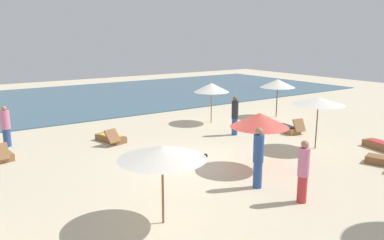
# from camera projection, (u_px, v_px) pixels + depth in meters

# --- Properties ---
(ground_plane) EXTENTS (60.00, 60.00, 0.00)m
(ground_plane) POSITION_uv_depth(u_px,v_px,m) (192.00, 164.00, 14.07)
(ground_plane) COLOR beige
(ocean_water) EXTENTS (48.00, 16.00, 0.06)m
(ocean_water) POSITION_uv_depth(u_px,v_px,m) (59.00, 101.00, 27.74)
(ocean_water) COLOR #3D6075
(ocean_water) RESTS_ON ground_plane
(umbrella_0) EXTENTS (1.91, 1.91, 2.16)m
(umbrella_0) POSITION_uv_depth(u_px,v_px,m) (211.00, 88.00, 20.42)
(umbrella_0) COLOR olive
(umbrella_0) RESTS_ON ground_plane
(umbrella_1) EXTENTS (2.05, 2.05, 2.00)m
(umbrella_1) POSITION_uv_depth(u_px,v_px,m) (260.00, 120.00, 13.27)
(umbrella_1) COLOR brown
(umbrella_1) RESTS_ON ground_plane
(umbrella_2) EXTENTS (2.18, 2.18, 2.01)m
(umbrella_2) POSITION_uv_depth(u_px,v_px,m) (162.00, 152.00, 9.24)
(umbrella_2) COLOR brown
(umbrella_2) RESTS_ON ground_plane
(umbrella_3) EXTENTS (2.00, 2.00, 2.18)m
(umbrella_3) POSITION_uv_depth(u_px,v_px,m) (278.00, 83.00, 21.91)
(umbrella_3) COLOR brown
(umbrella_3) RESTS_ON ground_plane
(umbrella_6) EXTENTS (2.12, 2.12, 2.16)m
(umbrella_6) POSITION_uv_depth(u_px,v_px,m) (318.00, 101.00, 15.59)
(umbrella_6) COLOR brown
(umbrella_6) RESTS_ON ground_plane
(lounger_0) EXTENTS (0.84, 1.71, 0.74)m
(lounger_0) POSITION_uv_depth(u_px,v_px,m) (287.00, 129.00, 18.70)
(lounger_0) COLOR olive
(lounger_0) RESTS_ON ground_plane
(lounger_1) EXTENTS (1.03, 1.77, 0.70)m
(lounger_1) POSITION_uv_depth(u_px,v_px,m) (111.00, 138.00, 16.96)
(lounger_1) COLOR brown
(lounger_1) RESTS_ON ground_plane
(lounger_3) EXTENTS (0.92, 1.79, 0.67)m
(lounger_3) POSITION_uv_depth(u_px,v_px,m) (383.00, 145.00, 15.82)
(lounger_3) COLOR brown
(lounger_3) RESTS_ON ground_plane
(lounger_4) EXTENTS (0.78, 1.69, 0.75)m
(lounger_4) POSITION_uv_depth(u_px,v_px,m) (1.00, 154.00, 14.64)
(lounger_4) COLOR olive
(lounger_4) RESTS_ON ground_plane
(person_0) EXTENTS (0.43, 0.43, 1.80)m
(person_0) POSITION_uv_depth(u_px,v_px,m) (303.00, 171.00, 10.64)
(person_0) COLOR #BF3338
(person_0) RESTS_ON ground_plane
(person_1) EXTENTS (0.37, 0.37, 1.91)m
(person_1) POSITION_uv_depth(u_px,v_px,m) (258.00, 157.00, 11.68)
(person_1) COLOR #2D4C8C
(person_1) RESTS_ON ground_plane
(person_2) EXTENTS (0.43, 0.43, 1.75)m
(person_2) POSITION_uv_depth(u_px,v_px,m) (6.00, 126.00, 16.13)
(person_2) COLOR #2D4C8C
(person_2) RESTS_ON ground_plane
(person_4) EXTENTS (0.38, 0.38, 1.85)m
(person_4) POSITION_uv_depth(u_px,v_px,m) (235.00, 115.00, 18.02)
(person_4) COLOR #2D4C8C
(person_4) RESTS_ON ground_plane
(dog) EXTENTS (0.65, 0.46, 0.30)m
(dog) POSITION_uv_depth(u_px,v_px,m) (199.00, 158.00, 14.28)
(dog) COLOR black
(dog) RESTS_ON ground_plane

